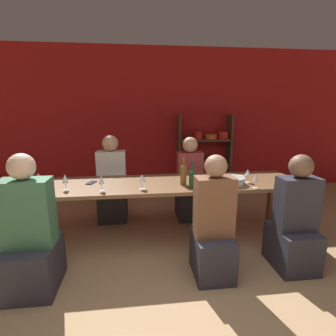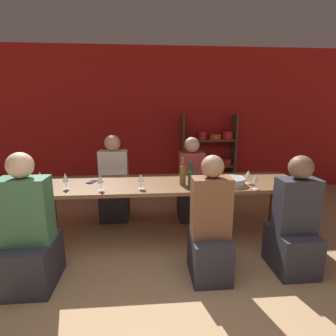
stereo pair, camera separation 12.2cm
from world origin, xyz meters
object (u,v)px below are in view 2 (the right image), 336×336
shelf_unit (210,161)px  dining_table (169,188)px  wine_glass_empty_a (248,174)px  person_near_a (294,229)px  wine_glass_white_b (65,178)px  person_far_a (115,188)px  mixing_bowl (231,181)px  wine_glass_white_c (40,176)px  person_far_b (191,188)px  cell_phone (92,182)px  wine_bottle_dark (191,178)px  wine_glass_white_a (100,180)px  person_near_c (30,239)px  person_near_b (210,233)px  wine_glass_red_a (141,178)px  wine_glass_red_b (256,179)px  wine_bottle_green (183,174)px

shelf_unit → dining_table: (-0.96, -1.92, 0.07)m
wine_glass_empty_a → person_near_a: person_near_a is taller
dining_table → wine_glass_white_b: 1.16m
wine_glass_empty_a → person_far_a: bearing=152.1°
shelf_unit → mixing_bowl: (-0.25, -2.08, 0.20)m
wine_glass_white_c → person_far_b: 2.00m
wine_glass_empty_a → person_far_b: (-0.53, 0.78, -0.40)m
cell_phone → mixing_bowl: bearing=-8.0°
dining_table → wine_bottle_dark: wine_bottle_dark is taller
wine_bottle_dark → wine_glass_white_b: 1.36m
mixing_bowl → cell_phone: mixing_bowl is taller
dining_table → person_far_a: 1.08m
wine_glass_white_a → wine_glass_white_b: size_ratio=0.97×
shelf_unit → wine_glass_white_b: (-2.10, -2.09, 0.27)m
shelf_unit → person_far_a: (-1.70, -1.16, -0.13)m
person_near_c → shelf_unit: bearing=49.5°
wine_bottle_dark → person_near_b: (0.11, -0.49, -0.41)m
wine_glass_red_a → person_far_a: (-0.41, 0.99, -0.40)m
wine_glass_empty_a → person_near_b: person_near_b is taller
wine_glass_empty_a → wine_glass_white_b: bearing=-178.6°
person_near_a → person_near_c: 2.49m
wine_glass_red_b → wine_bottle_green: bearing=163.7°
mixing_bowl → wine_glass_red_a: 1.03m
cell_phone → person_near_a: bearing=-20.4°
wine_glass_white_a → person_far_a: size_ratio=0.14×
person_far_a → person_near_c: bearing=68.9°
wine_glass_red_b → cell_phone: 1.87m
wine_bottle_dark → wine_glass_red_b: bearing=-7.0°
wine_bottle_dark → person_far_a: size_ratio=0.24×
wine_glass_white_a → wine_bottle_green: bearing=8.3°
dining_table → wine_bottle_green: wine_bottle_green is taller
wine_glass_red_a → person_near_c: size_ratio=0.13×
wine_glass_white_a → person_near_a: bearing=-13.3°
wine_glass_red_b → person_near_c: size_ratio=0.13×
wine_glass_red_a → shelf_unit: bearing=59.2°
wine_glass_red_b → person_near_b: 0.82m
person_near_a → person_near_b: size_ratio=0.98×
wine_glass_red_b → wine_glass_white_c: 2.38m
person_far_a → person_far_b: bearing=175.1°
wine_bottle_green → person_near_c: bearing=-157.0°
mixing_bowl → wine_glass_red_b: (0.21, -0.19, 0.07)m
wine_bottle_green → wine_bottle_dark: 0.16m
wine_glass_empty_a → person_far_a: person_far_a is taller
wine_bottle_green → wine_glass_red_a: (-0.47, -0.11, -0.01)m
person_far_b → person_near_c: size_ratio=0.97×
dining_table → cell_phone: (-0.91, 0.08, 0.08)m
wine_bottle_green → wine_glass_red_a: size_ratio=1.93×
wine_glass_white_b → person_near_a: person_near_a is taller
person_near_c → wine_glass_empty_a: bearing=15.6°
wine_glass_red_a → cell_phone: 0.67m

